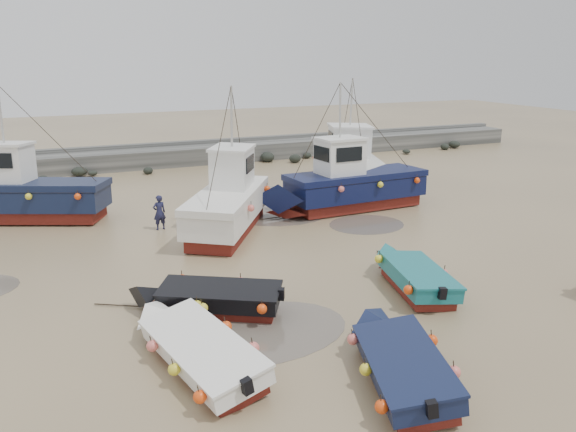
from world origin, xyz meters
The scene contains 14 objects.
ground centered at (0.00, 0.00, 0.00)m, with size 120.00×120.00×0.00m, color #9B865F.
seawall centered at (0.05, 21.99, 0.63)m, with size 60.00×4.92×1.50m.
puddle_a centered at (-1.91, -3.46, 0.00)m, with size 5.44×5.44×0.01m, color #5E554B.
puddle_b centered at (6.35, 4.26, 0.00)m, with size 3.53×3.53×0.01m, color #5E554B.
puddle_d centered at (3.45, 9.57, 0.00)m, with size 6.74×6.74×0.01m, color #5E554B.
dinghy_0 centered at (-3.77, -4.44, 0.54)m, with size 2.55×6.57×1.43m.
dinghy_1 centered at (0.55, -7.07, 0.55)m, with size 2.98×5.88×1.43m.
dinghy_2 centered at (4.00, -2.59, 0.55)m, with size 2.62×5.68×1.43m.
dinghy_4 centered at (-2.76, -1.69, 0.55)m, with size 5.44×3.61×1.43m.
cabin_boat_0 centered at (-8.34, 11.30, 1.34)m, with size 9.77×5.48×6.22m.
cabin_boat_1 centered at (0.47, 6.18, 1.35)m, with size 6.22×8.89×6.22m.
cabin_boat_2 centered at (6.67, 6.92, 1.34)m, with size 10.20×3.17×6.22m.
cabin_boat_3 centered at (9.00, 10.75, 1.32)m, with size 5.64×10.62×6.22m.
person centered at (-2.52, 7.23, 0.00)m, with size 0.58×0.38×1.58m, color #1B1D3C.
Camera 1 is at (-6.70, -16.97, 7.57)m, focal length 35.00 mm.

